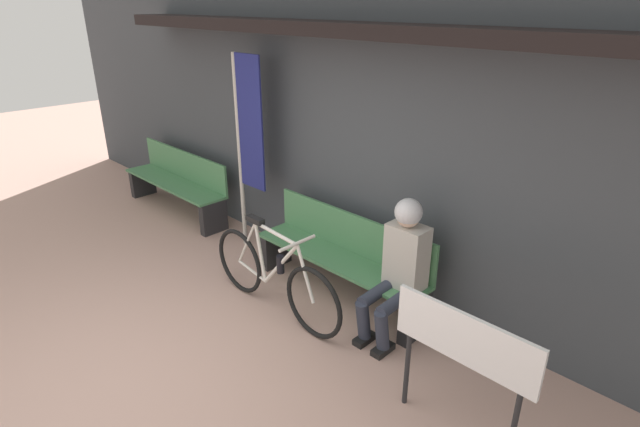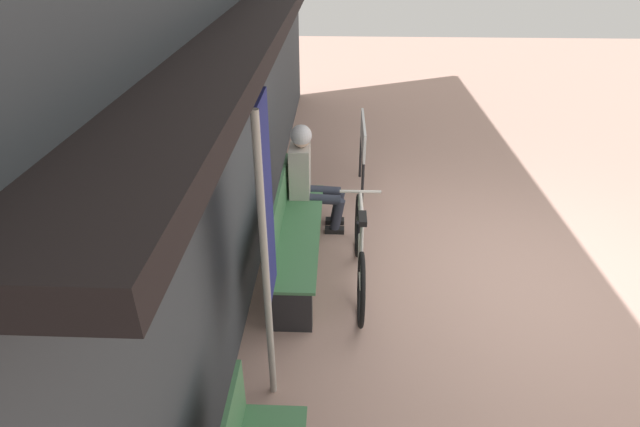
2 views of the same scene
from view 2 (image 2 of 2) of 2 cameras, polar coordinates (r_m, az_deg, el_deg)
The scene contains 7 objects.
ground_plane at distance 5.32m, azimuth 20.73°, elevation -7.47°, with size 24.00×24.00×0.00m, color tan.
storefront_wall at distance 4.30m, azimuth -9.24°, elevation 10.58°, with size 12.00×0.56×3.20m.
park_bench_near at distance 4.99m, azimuth -3.08°, elevation -2.19°, with size 1.94×0.42×0.84m.
bicycle at distance 4.80m, azimuth 4.53°, elevation -4.32°, with size 1.72×0.40×0.90m.
person_seated at distance 5.50m, azimuth -1.36°, elevation 4.78°, with size 0.34×0.62×1.25m.
banner_pole at distance 3.27m, azimuth -6.13°, elevation -1.58°, with size 0.45×0.05×2.23m.
signboard at distance 6.37m, azimuth 4.93°, elevation 8.45°, with size 0.99×0.04×0.96m.
Camera 2 is at (-3.97, 1.72, 3.11)m, focal length 28.00 mm.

